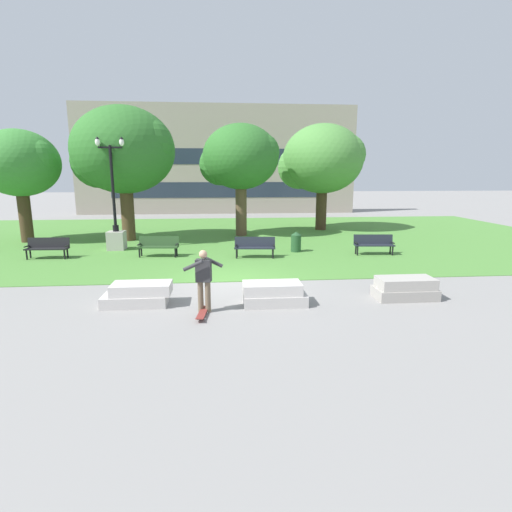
# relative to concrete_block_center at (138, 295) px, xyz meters

# --- Properties ---
(ground_plane) EXTENTS (140.00, 140.00, 0.00)m
(ground_plane) POSITION_rel_concrete_block_center_xyz_m (2.74, 2.21, -0.31)
(ground_plane) COLOR gray
(grass_lawn) EXTENTS (40.00, 20.00, 0.02)m
(grass_lawn) POSITION_rel_concrete_block_center_xyz_m (2.74, 12.21, -0.30)
(grass_lawn) COLOR #4C8438
(grass_lawn) RESTS_ON ground
(concrete_block_center) EXTENTS (1.92, 0.90, 0.64)m
(concrete_block_center) POSITION_rel_concrete_block_center_xyz_m (0.00, 0.00, 0.00)
(concrete_block_center) COLOR #BCB7B2
(concrete_block_center) RESTS_ON ground
(concrete_block_left) EXTENTS (1.81, 0.90, 0.64)m
(concrete_block_left) POSITION_rel_concrete_block_center_xyz_m (3.85, -0.28, 0.00)
(concrete_block_left) COLOR #BCB7B2
(concrete_block_left) RESTS_ON ground
(concrete_block_right) EXTENTS (1.80, 0.90, 0.64)m
(concrete_block_right) POSITION_rel_concrete_block_center_xyz_m (7.85, -0.07, 0.00)
(concrete_block_right) COLOR #9E9991
(concrete_block_right) RESTS_ON ground
(person_skateboarder) EXTENTS (1.06, 0.60, 1.71)m
(person_skateboarder) POSITION_rel_concrete_block_center_xyz_m (1.90, -0.76, 0.67)
(person_skateboarder) COLOR brown
(person_skateboarder) RESTS_ON ground
(skateboard) EXTENTS (0.31, 1.04, 0.14)m
(skateboard) POSITION_rel_concrete_block_center_xyz_m (1.85, -1.13, -0.22)
(skateboard) COLOR maroon
(skateboard) RESTS_ON ground
(park_bench_near_left) EXTENTS (1.84, 0.69, 0.90)m
(park_bench_near_left) POSITION_rel_concrete_block_center_xyz_m (-0.44, 6.81, 0.23)
(park_bench_near_left) COLOR #284723
(park_bench_near_left) RESTS_ON grass_lawn
(park_bench_near_right) EXTENTS (1.84, 0.68, 0.90)m
(park_bench_near_right) POSITION_rel_concrete_block_center_xyz_m (9.37, 6.42, 0.23)
(park_bench_near_right) COLOR #1E232D
(park_bench_near_right) RESTS_ON grass_lawn
(park_bench_far_left) EXTENTS (1.81, 0.58, 0.90)m
(park_bench_far_left) POSITION_rel_concrete_block_center_xyz_m (-5.23, 6.79, 0.23)
(park_bench_far_left) COLOR black
(park_bench_far_left) RESTS_ON grass_lawn
(park_bench_far_right) EXTENTS (1.84, 0.70, 0.90)m
(park_bench_far_right) POSITION_rel_concrete_block_center_xyz_m (3.85, 6.21, 0.23)
(park_bench_far_right) COLOR #1E232D
(park_bench_far_right) RESTS_ON grass_lawn
(lamp_post_right) EXTENTS (1.32, 0.80, 5.36)m
(lamp_post_right) POSITION_rel_concrete_block_center_xyz_m (-2.74, 8.65, 0.79)
(lamp_post_right) COLOR #ADA89E
(lamp_post_right) RESTS_ON grass_lawn
(tree_near_right) EXTENTS (5.43, 5.17, 6.78)m
(tree_near_right) POSITION_rel_concrete_block_center_xyz_m (8.90, 14.80, 4.22)
(tree_near_right) COLOR #42301E
(tree_near_right) RESTS_ON grass_lawn
(tree_far_right) EXTENTS (5.69, 5.42, 7.20)m
(tree_far_right) POSITION_rel_concrete_block_center_xyz_m (-2.83, 11.47, 4.52)
(tree_far_right) COLOR #4C3823
(tree_far_right) RESTS_ON grass_lawn
(tree_far_left) EXTENTS (4.64, 4.42, 6.49)m
(tree_far_left) POSITION_rel_concrete_block_center_xyz_m (3.52, 12.70, 4.25)
(tree_far_left) COLOR brown
(tree_far_left) RESTS_ON grass_lawn
(tree_near_left) EXTENTS (4.30, 4.10, 5.94)m
(tree_near_left) POSITION_rel_concrete_block_center_xyz_m (-8.23, 11.41, 3.84)
(tree_near_left) COLOR #42301E
(tree_near_left) RESTS_ON grass_lawn
(trash_bin) EXTENTS (0.49, 0.49, 0.96)m
(trash_bin) POSITION_rel_concrete_block_center_xyz_m (5.92, 7.36, 0.20)
(trash_bin) COLOR #234C28
(trash_bin) RESTS_ON grass_lawn
(building_facade_distant) EXTENTS (25.61, 1.03, 9.81)m
(building_facade_distant) POSITION_rel_concrete_block_center_xyz_m (2.12, 26.70, 4.59)
(building_facade_distant) COLOR gray
(building_facade_distant) RESTS_ON ground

